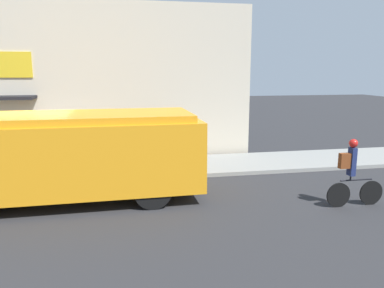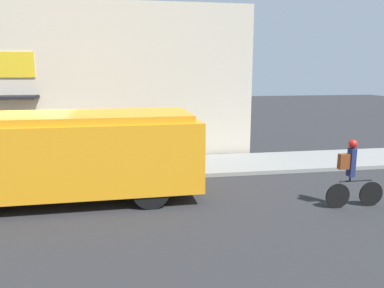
{
  "view_description": "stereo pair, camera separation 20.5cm",
  "coord_description": "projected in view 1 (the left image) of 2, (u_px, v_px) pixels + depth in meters",
  "views": [
    {
      "loc": [
        2.63,
        -10.73,
        3.22
      ],
      "look_at": [
        4.64,
        -0.2,
        1.1
      ],
      "focal_mm": 35.0,
      "sensor_mm": 36.0,
      "label": 1
    },
    {
      "loc": [
        2.83,
        -10.77,
        3.22
      ],
      "look_at": [
        4.64,
        -0.2,
        1.1
      ],
      "focal_mm": 35.0,
      "sensor_mm": 36.0,
      "label": 2
    }
  ],
  "objects": [
    {
      "name": "ground_plane",
      "position": [
        28.0,
        187.0,
        10.48
      ],
      "size": [
        70.0,
        70.0,
        0.0
      ],
      "primitive_type": "plane",
      "color": "#2B2B2D"
    },
    {
      "name": "sidewalk",
      "position": [
        38.0,
        173.0,
        11.7
      ],
      "size": [
        28.0,
        2.54,
        0.12
      ],
      "color": "gray",
      "rests_on": "ground_plane"
    },
    {
      "name": "trash_bin",
      "position": [
        163.0,
        150.0,
        12.82
      ],
      "size": [
        0.5,
        0.5,
        0.8
      ],
      "color": "slate",
      "rests_on": "sidewalk"
    },
    {
      "name": "storefront",
      "position": [
        39.0,
        84.0,
        12.63
      ],
      "size": [
        14.82,
        1.08,
        5.55
      ],
      "color": "beige",
      "rests_on": "ground_plane"
    },
    {
      "name": "cyclist",
      "position": [
        352.0,
        174.0,
        8.86
      ],
      "size": [
        1.47,
        0.2,
        1.65
      ],
      "rotation": [
        0.0,
        0.0,
        0.0
      ],
      "color": "black",
      "rests_on": "ground_plane"
    },
    {
      "name": "school_bus",
      "position": [
        76.0,
        155.0,
        9.25
      ],
      "size": [
        6.78,
        2.79,
        2.18
      ],
      "rotation": [
        0.0,
        0.0,
        0.02
      ],
      "color": "orange",
      "rests_on": "ground_plane"
    }
  ]
}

